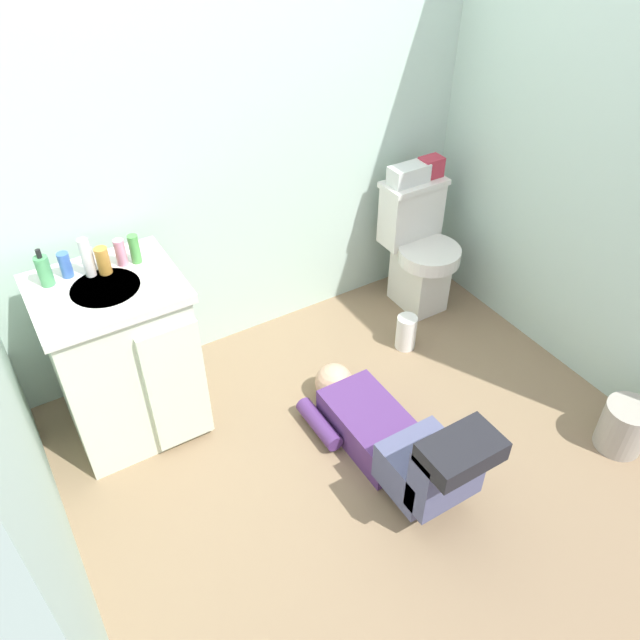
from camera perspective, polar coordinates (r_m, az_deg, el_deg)
name	(u,v)px	position (r m, az deg, el deg)	size (l,w,h in m)	color
ground_plane	(351,440)	(3.07, 2.79, -10.76)	(3.03, 2.96, 0.04)	#866D50
wall_back	(237,121)	(3.09, -7.46, 17.40)	(2.69, 0.08, 2.40)	#B5D0C0
wall_right	(607,138)	(3.15, 24.49, 14.72)	(0.08, 1.96, 2.40)	#B5D0C0
toilet	(418,248)	(3.68, 8.83, 6.42)	(0.36, 0.46, 0.75)	silver
vanity_cabinet	(124,358)	(2.95, -17.23, -3.31)	(0.60, 0.53, 0.82)	silver
faucet	(91,258)	(2.80, -19.92, 5.26)	(0.02, 0.02, 0.10)	silver
person_plumber	(395,440)	(2.83, 6.81, -10.68)	(0.39, 1.06, 0.52)	#512D6B
tissue_box	(409,174)	(3.50, 8.01, 12.88)	(0.22, 0.11, 0.10)	silver
toiletry_bag	(431,167)	(3.59, 9.96, 13.43)	(0.12, 0.09, 0.11)	#B22D3F
soap_dispenser	(44,270)	(2.76, -23.61, 4.11)	(0.06, 0.06, 0.17)	#4C9A5D
bottle_blue	(65,265)	(2.79, -21.98, 4.63)	(0.05, 0.05, 0.11)	#3B66BD
bottle_white	(87,258)	(2.75, -20.29, 5.29)	(0.04, 0.04, 0.17)	white
bottle_amber	(103,261)	(2.76, -18.97, 5.08)	(0.05, 0.05, 0.12)	#C08433
bottle_pink	(121,252)	(2.79, -17.54, 5.83)	(0.05, 0.05, 0.12)	pink
bottle_green	(135,249)	(2.78, -16.37, 6.17)	(0.04, 0.04, 0.13)	#4C9A45
trash_can	(624,427)	(3.25, 25.71, -8.65)	(0.21, 0.21, 0.25)	#A29C8F
paper_towel_roll	(406,332)	(3.48, 7.77, -1.10)	(0.11, 0.11, 0.20)	white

